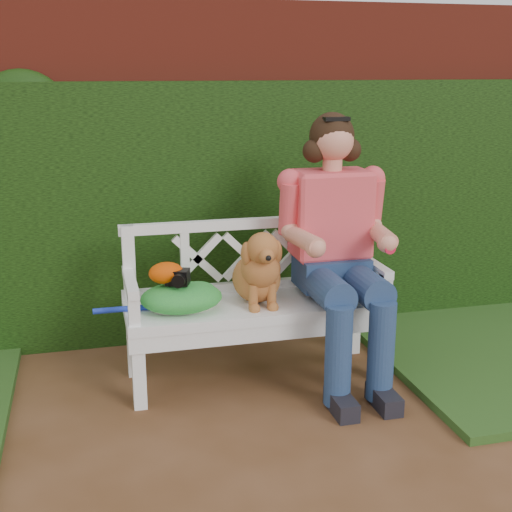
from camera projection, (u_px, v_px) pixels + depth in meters
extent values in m
plane|color=#4F2E17|center=(245.00, 467.00, 3.16)|extent=(60.00, 60.00, 0.00)
cube|color=maroon|center=(180.00, 171.00, 4.64)|extent=(10.00, 0.30, 2.20)
cube|color=#265313|center=(186.00, 214.00, 4.50)|extent=(10.00, 0.18, 1.70)
cube|color=black|center=(178.00, 277.00, 3.74)|extent=(0.15, 0.13, 0.08)
ellipsoid|color=#C74003|center=(166.00, 273.00, 3.74)|extent=(0.21, 0.16, 0.12)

